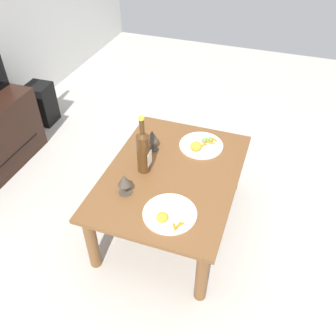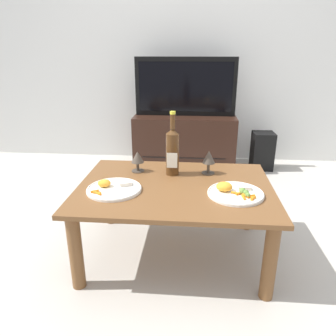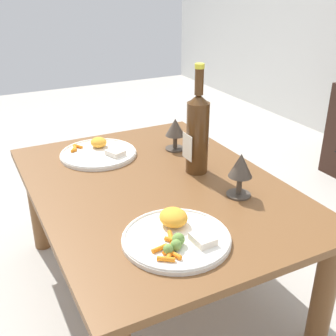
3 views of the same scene
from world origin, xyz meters
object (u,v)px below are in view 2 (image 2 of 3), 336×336
at_px(floor_speaker, 262,151).
at_px(dinner_plate_right, 235,192).
at_px(tv_screen, 185,87).
at_px(goblet_right, 209,159).
at_px(dinner_plate_left, 114,188).
at_px(dining_table, 175,197).
at_px(goblet_left, 138,158).
at_px(tv_stand, 184,141).
at_px(wine_bottle, 172,150).

xyz_separation_m(floor_speaker, dinner_plate_right, (-0.48, -1.64, 0.27)).
relative_size(tv_screen, goblet_right, 6.80).
bearing_deg(floor_speaker, dinner_plate_left, -126.30).
height_order(dining_table, goblet_left, goblet_left).
bearing_deg(goblet_left, tv_stand, 79.97).
distance_m(tv_screen, wine_bottle, 1.41).
bearing_deg(dinner_plate_right, dinner_plate_left, 179.98).
xyz_separation_m(tv_stand, wine_bottle, (-0.02, -1.40, 0.33)).
distance_m(tv_stand, wine_bottle, 1.44).
relative_size(tv_stand, tv_screen, 1.03).
bearing_deg(goblet_right, dinner_plate_left, -150.39).
relative_size(tv_screen, goblet_left, 7.62).
xyz_separation_m(wine_bottle, dinner_plate_right, (0.35, -0.27, -0.14)).
xyz_separation_m(tv_stand, goblet_right, (0.20, -1.37, 0.27)).
distance_m(goblet_right, dinner_plate_right, 0.33).
height_order(floor_speaker, dinner_plate_right, dinner_plate_right).
relative_size(dining_table, tv_screen, 1.09).
xyz_separation_m(tv_stand, dinner_plate_right, (0.33, -1.66, 0.19)).
bearing_deg(goblet_left, dining_table, -39.28).
xyz_separation_m(tv_stand, goblet_left, (-0.24, -1.37, 0.26)).
relative_size(goblet_left, dinner_plate_left, 0.44).
bearing_deg(dining_table, dinner_plate_left, -164.08).
height_order(tv_screen, floor_speaker, tv_screen).
relative_size(dining_table, goblet_left, 8.33).
height_order(floor_speaker, goblet_right, goblet_right).
bearing_deg(goblet_left, floor_speaker, 52.13).
height_order(wine_bottle, dinner_plate_right, wine_bottle).
distance_m(tv_screen, goblet_right, 1.41).
xyz_separation_m(tv_screen, dinner_plate_left, (-0.32, -1.66, -0.36)).
height_order(dining_table, tv_stand, tv_stand).
distance_m(dining_table, goblet_left, 0.36).
relative_size(floor_speaker, dinner_plate_right, 1.30).
height_order(tv_screen, goblet_left, tv_screen).
bearing_deg(tv_stand, floor_speaker, -1.37).
bearing_deg(dinner_plate_right, floor_speaker, 73.69).
distance_m(dining_table, floor_speaker, 1.75).
bearing_deg(dinner_plate_left, floor_speaker, 55.48).
relative_size(tv_stand, floor_speaker, 2.68).
xyz_separation_m(dining_table, dinner_plate_right, (0.32, -0.09, 0.09)).
bearing_deg(tv_screen, dining_table, -89.82).
height_order(tv_stand, goblet_left, goblet_left).
bearing_deg(tv_screen, goblet_left, -100.05).
bearing_deg(dining_table, floor_speaker, 62.65).
bearing_deg(floor_speaker, wine_bottle, -122.84).
distance_m(tv_screen, goblet_left, 1.42).
relative_size(goblet_left, dinner_plate_right, 0.44).
bearing_deg(wine_bottle, dining_table, -80.90).
bearing_deg(floor_speaker, goblet_right, -116.13).
xyz_separation_m(wine_bottle, goblet_left, (-0.22, 0.03, -0.07)).
height_order(tv_screen, dinner_plate_left, tv_screen).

